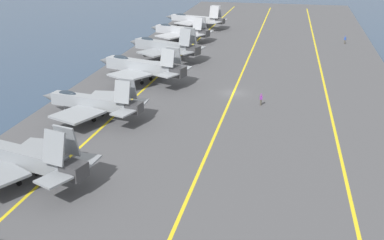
{
  "coord_description": "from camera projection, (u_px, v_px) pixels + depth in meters",
  "views": [
    {
      "loc": [
        -72.17,
        -8.8,
        23.87
      ],
      "look_at": [
        -19.28,
        2.56,
        2.9
      ],
      "focal_mm": 45.0,
      "sensor_mm": 36.0,
      "label": 1
    }
  ],
  "objects": [
    {
      "name": "deck_stripe_centerline",
      "position": [
        233.0,
        93.0,
        75.99
      ],
      "size": [
        192.87,
        0.36,
        0.01
      ],
      "primitive_type": "cube",
      "color": "yellow",
      "rests_on": "carrier_deck"
    },
    {
      "name": "ground_plane",
      "position": [
        233.0,
        95.0,
        76.14
      ],
      "size": [
        2000.0,
        2000.0,
        0.0
      ],
      "primitive_type": "plane",
      "color": "#2D425B"
    },
    {
      "name": "parked_jet_fifth",
      "position": [
        141.0,
        66.0,
        80.79
      ],
      "size": [
        13.02,
        17.27,
        6.46
      ],
      "color": "#93999E",
      "rests_on": "carrier_deck"
    },
    {
      "name": "crew_blue_vest",
      "position": [
        345.0,
        40.0,
        109.46
      ],
      "size": [
        0.41,
        0.46,
        1.86
      ],
      "color": "#4C473D",
      "rests_on": "carrier_deck"
    },
    {
      "name": "crew_purple_vest",
      "position": [
        261.0,
        99.0,
        70.15
      ],
      "size": [
        0.32,
        0.42,
        1.81
      ],
      "color": "#4C473D",
      "rests_on": "carrier_deck"
    },
    {
      "name": "parked_jet_sixth",
      "position": [
        164.0,
        46.0,
        95.22
      ],
      "size": [
        12.24,
        16.69,
        6.87
      ],
      "color": "gray",
      "rests_on": "carrier_deck"
    },
    {
      "name": "parked_jet_seventh",
      "position": [
        180.0,
        31.0,
        112.7
      ],
      "size": [
        13.87,
        16.01,
        5.9
      ],
      "color": "#A8AAAF",
      "rests_on": "carrier_deck"
    },
    {
      "name": "parked_jet_fourth",
      "position": [
        92.0,
        102.0,
        64.74
      ],
      "size": [
        13.59,
        15.4,
        6.03
      ],
      "color": "gray",
      "rests_on": "carrier_deck"
    },
    {
      "name": "parked_jet_third",
      "position": [
        19.0,
        156.0,
        48.48
      ],
      "size": [
        12.09,
        17.09,
        6.61
      ],
      "color": "gray",
      "rests_on": "carrier_deck"
    },
    {
      "name": "parked_jet_eighth",
      "position": [
        196.0,
        19.0,
        127.7
      ],
      "size": [
        13.35,
        17.43,
        6.23
      ],
      "color": "#A8AAAF",
      "rests_on": "carrier_deck"
    },
    {
      "name": "deck_stripe_foul_line",
      "position": [
        328.0,
        99.0,
        73.17
      ],
      "size": [
        192.82,
        4.96,
        0.01
      ],
      "primitive_type": "cube",
      "rotation": [
        0.0,
        0.0,
        0.02
      ],
      "color": "yellow",
      "rests_on": "carrier_deck"
    },
    {
      "name": "deck_stripe_edge_line",
      "position": [
        146.0,
        87.0,
        78.82
      ],
      "size": [
        192.83,
        4.4,
        0.01
      ],
      "primitive_type": "cube",
      "rotation": [
        0.0,
        0.0,
        -0.02
      ],
      "color": "yellow",
      "rests_on": "carrier_deck"
    },
    {
      "name": "carrier_deck",
      "position": [
        233.0,
        94.0,
        76.07
      ],
      "size": [
        214.3,
        52.47,
        0.4
      ],
      "primitive_type": "cube",
      "color": "#4C4C4F",
      "rests_on": "ground"
    }
  ]
}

